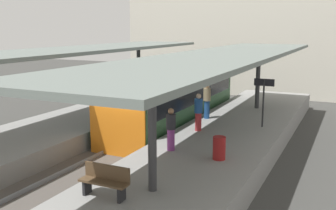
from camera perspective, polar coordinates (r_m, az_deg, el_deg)
name	(u,v)px	position (r m, az deg, el deg)	size (l,w,h in m)	color
ground_plane	(128,155)	(17.29, -5.85, -7.25)	(80.00, 80.00, 0.00)	#383835
platform_left	(59,134)	(19.33, -15.58, -4.08)	(4.40, 28.00, 1.00)	gray
platform_right	(211,156)	(15.59, 6.24, -7.41)	(4.40, 28.00, 1.00)	gray
track_ballast	(128,153)	(17.26, -5.86, -6.94)	(3.20, 28.00, 0.20)	#4C4742
rail_near_side	(114,147)	(17.58, -7.89, -6.07)	(0.08, 28.00, 0.14)	slate
rail_far_side	(142,151)	(16.86, -3.77, -6.74)	(0.08, 28.00, 0.14)	slate
commuter_train	(175,98)	(21.11, 1.01, 1.02)	(2.78, 11.54, 3.10)	#2D5633
canopy_left	(74,51)	(19.79, -13.50, 7.61)	(4.18, 21.00, 3.45)	#333335
canopy_right	(224,57)	(16.15, 8.19, 6.97)	(4.18, 21.00, 3.42)	#333335
platform_bench	(105,180)	(10.76, -9.12, -10.71)	(1.40, 0.41, 0.86)	black
platform_sign	(264,92)	(18.11, 13.74, 1.88)	(0.90, 0.08, 2.21)	#262628
litter_bin	(219,148)	(13.62, 7.44, -6.22)	(0.44, 0.44, 0.80)	maroon
passenger_near_bench	(207,100)	(19.52, 5.67, 0.67)	(0.36, 0.36, 1.75)	navy
passenger_mid_platform	(198,112)	(17.16, 4.44, -0.96)	(0.36, 0.36, 1.65)	maroon
passenger_far_end	(171,129)	(14.37, 0.43, -3.46)	(0.36, 0.36, 1.58)	#7A337A
station_building_backdrop	(237,27)	(35.29, 9.98, 11.10)	(18.00, 6.00, 11.00)	beige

